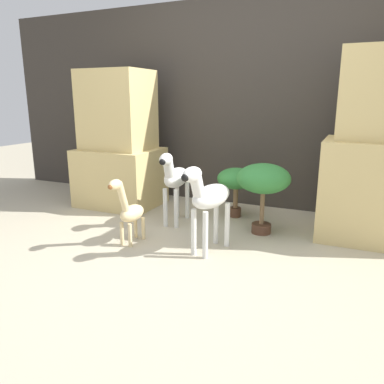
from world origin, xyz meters
name	(u,v)px	position (x,y,z in m)	size (l,w,h in m)	color
ground_plane	(181,261)	(0.00, 0.00, 0.00)	(14.00, 14.00, 0.00)	#B2A88E
wall_back	(249,105)	(0.00, 1.73, 1.10)	(6.40, 0.08, 2.20)	#38332D
rock_pillar_left	(119,147)	(-1.28, 1.12, 0.66)	(0.85, 0.69, 1.46)	#D1B775
rock_pillar_right	(378,157)	(1.28, 1.12, 0.70)	(0.85, 0.69, 1.57)	#D1B775
zebra_right	(208,197)	(0.12, 0.25, 0.45)	(0.28, 0.57, 0.71)	silver
zebra_left	(175,178)	(-0.42, 0.76, 0.45)	(0.22, 0.57, 0.71)	silver
giraffe_figurine	(129,210)	(-0.53, 0.15, 0.29)	(0.15, 0.41, 0.58)	beige
potted_palm_front	(236,180)	(0.04, 1.20, 0.38)	(0.38, 0.38, 0.50)	#513323
potted_palm_back	(263,181)	(0.40, 0.84, 0.48)	(0.47, 0.47, 0.63)	#513323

